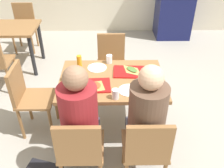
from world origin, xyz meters
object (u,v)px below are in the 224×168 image
object	(u,v)px
chair_near_left	(80,149)
plastic_cup_a	(109,59)
tray_red_far	(130,72)
pizza_slice_b	(132,70)
tray_red_near	(93,86)
paper_plate_near_edge	(129,90)
chair_far_side	(111,60)
background_table	(10,34)
main_table	(112,86)
condiment_bottle	(79,62)
plastic_cup_b	(115,94)
background_chair_far	(24,23)
chair_left_end	(28,95)
person_in_red	(80,117)
soda_can	(157,72)
foil_bundle	(67,76)
chair_near_right	(146,149)
paper_plate_center	(97,68)
person_in_brown_jacket	(146,116)
pizza_slice_a	(95,86)

from	to	relation	value
chair_near_left	plastic_cup_a	xyz separation A→B (m)	(0.26, 1.14, 0.26)
tray_red_far	pizza_slice_b	bearing A→B (deg)	32.65
tray_red_near	tray_red_far	world-z (taller)	same
paper_plate_near_edge	chair_near_left	bearing A→B (deg)	-128.67
chair_far_side	tray_red_far	bearing A→B (deg)	-73.49
background_table	main_table	bearing A→B (deg)	-43.20
tray_red_far	condiment_bottle	xyz separation A→B (m)	(-0.57, 0.10, 0.07)
plastic_cup_b	background_chair_far	distance (m)	3.11
chair_far_side	plastic_cup_b	distance (m)	1.17
chair_left_end	tray_red_far	bearing A→B (deg)	6.13
person_in_red	soda_can	bearing A→B (deg)	41.34
pizza_slice_b	foil_bundle	distance (m)	0.73
pizza_slice_b	background_chair_far	xyz separation A→B (m)	(-1.86, 2.13, -0.24)
chair_near_right	person_in_red	xyz separation A→B (m)	(-0.57, 0.14, 0.25)
chair_near_left	plastic_cup_b	bearing A→B (deg)	54.90
background_table	chair_near_right	bearing A→B (deg)	-50.52
main_table	condiment_bottle	distance (m)	0.47
condiment_bottle	foil_bundle	bearing A→B (deg)	-114.72
plastic_cup_b	background_chair_far	world-z (taller)	background_chair_far
paper_plate_near_edge	chair_left_end	bearing A→B (deg)	168.60
main_table	paper_plate_center	distance (m)	0.30
person_in_brown_jacket	background_table	size ratio (longest dim) A/B	1.42
chair_left_end	condiment_bottle	xyz separation A→B (m)	(0.58, 0.23, 0.29)
paper_plate_center	condiment_bottle	size ratio (longest dim) A/B	1.38
chair_left_end	foil_bundle	xyz separation A→B (m)	(0.47, -0.02, 0.26)
pizza_slice_a	plastic_cup_a	world-z (taller)	plastic_cup_a
chair_far_side	paper_plate_near_edge	distance (m)	1.06
pizza_slice_b	foil_bundle	xyz separation A→B (m)	(-0.71, -0.16, 0.03)
paper_plate_near_edge	pizza_slice_b	distance (m)	0.37
condiment_bottle	chair_near_right	bearing A→B (deg)	-57.37
tray_red_far	paper_plate_center	distance (m)	0.38
person_in_brown_jacket	pizza_slice_a	distance (m)	0.67
pizza_slice_a	background_chair_far	world-z (taller)	background_chair_far
condiment_bottle	foil_bundle	xyz separation A→B (m)	(-0.11, -0.25, -0.03)
chair_near_right	chair_left_end	world-z (taller)	same
foil_bundle	background_chair_far	size ratio (longest dim) A/B	0.12
soda_can	pizza_slice_a	bearing A→B (deg)	-163.74
chair_near_right	plastic_cup_a	distance (m)	1.22
pizza_slice_a	condiment_bottle	world-z (taller)	condiment_bottle
chair_near_right	pizza_slice_a	size ratio (longest dim) A/B	3.56
plastic_cup_b	condiment_bottle	size ratio (longest dim) A/B	0.62
chair_far_side	paper_plate_near_edge	world-z (taller)	chair_far_side
chair_left_end	person_in_brown_jacket	distance (m)	1.42
main_table	person_in_red	size ratio (longest dim) A/B	0.89
chair_far_side	background_table	distance (m)	1.80
condiment_bottle	background_table	distance (m)	1.83
soda_can	condiment_bottle	distance (m)	0.88
chair_far_side	paper_plate_center	size ratio (longest dim) A/B	3.94
main_table	chair_left_end	size ratio (longest dim) A/B	1.31
person_in_red	paper_plate_near_edge	distance (m)	0.63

